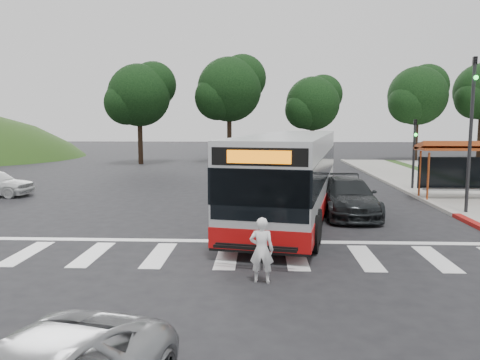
{
  "coord_description": "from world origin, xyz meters",
  "views": [
    {
      "loc": [
        0.96,
        -18.22,
        3.93
      ],
      "look_at": [
        0.15,
        0.07,
        1.6
      ],
      "focal_mm": 35.0,
      "sensor_mm": 36.0,
      "label": 1
    }
  ],
  "objects": [
    {
      "name": "ground",
      "position": [
        0.0,
        0.0,
        0.0
      ],
      "size": [
        140.0,
        140.0,
        0.0
      ],
      "primitive_type": "plane",
      "color": "black",
      "rests_on": "ground"
    },
    {
      "name": "sidewalk_east",
      "position": [
        11.0,
        8.0,
        0.06
      ],
      "size": [
        4.0,
        40.0,
        0.12
      ],
      "primitive_type": "cube",
      "color": "gray",
      "rests_on": "ground"
    },
    {
      "name": "curb_east",
      "position": [
        9.0,
        8.0,
        0.07
      ],
      "size": [
        0.3,
        40.0,
        0.15
      ],
      "primitive_type": "cube",
      "color": "#9E9991",
      "rests_on": "ground"
    },
    {
      "name": "crosswalk_ladder",
      "position": [
        0.0,
        -5.0,
        0.01
      ],
      "size": [
        18.0,
        2.6,
        0.01
      ],
      "primitive_type": "cube",
      "color": "silver",
      "rests_on": "ground"
    },
    {
      "name": "bus_shelter",
      "position": [
        10.8,
        5.1,
        2.35
      ],
      "size": [
        4.2,
        1.6,
        2.86
      ],
      "color": "#A5431B",
      "rests_on": "sidewalk_east"
    },
    {
      "name": "traffic_signal_ne_tall",
      "position": [
        9.6,
        1.49,
        3.88
      ],
      "size": [
        0.18,
        0.37,
        6.5
      ],
      "color": "black",
      "rests_on": "ground"
    },
    {
      "name": "traffic_signal_ne_short",
      "position": [
        9.6,
        8.49,
        2.48
      ],
      "size": [
        0.18,
        0.37,
        4.0
      ],
      "color": "black",
      "rests_on": "ground"
    },
    {
      "name": "tree_ne_a",
      "position": [
        16.08,
        28.06,
        6.39
      ],
      "size": [
        6.16,
        5.74,
        9.3
      ],
      "color": "black",
      "rests_on": "parking_lot"
    },
    {
      "name": "tree_north_a",
      "position": [
        -1.92,
        26.07,
        6.92
      ],
      "size": [
        6.6,
        6.15,
        10.17
      ],
      "color": "black",
      "rests_on": "ground"
    },
    {
      "name": "tree_north_b",
      "position": [
        6.07,
        28.06,
        5.66
      ],
      "size": [
        5.72,
        5.33,
        8.43
      ],
      "color": "black",
      "rests_on": "ground"
    },
    {
      "name": "tree_north_c",
      "position": [
        -9.92,
        24.06,
        6.29
      ],
      "size": [
        6.16,
        5.74,
        9.3
      ],
      "color": "black",
      "rests_on": "ground"
    },
    {
      "name": "transit_bus",
      "position": [
        2.18,
        0.67,
        1.69
      ],
      "size": [
        5.3,
        13.4,
        3.38
      ],
      "primitive_type": null,
      "rotation": [
        0.0,
        0.0,
        -0.19
      ],
      "color": "silver",
      "rests_on": "ground"
    },
    {
      "name": "pedestrian",
      "position": [
        1.0,
        -7.17,
        0.81
      ],
      "size": [
        0.62,
        0.44,
        1.62
      ],
      "primitive_type": "imported",
      "rotation": [
        0.0,
        0.0,
        3.05
      ],
      "color": "white",
      "rests_on": "ground"
    },
    {
      "name": "dark_sedan",
      "position": [
        4.61,
        1.31,
        0.77
      ],
      "size": [
        2.2,
        5.31,
        1.54
      ],
      "primitive_type": "imported",
      "rotation": [
        0.0,
        0.0,
        -0.01
      ],
      "color": "black",
      "rests_on": "ground"
    }
  ]
}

